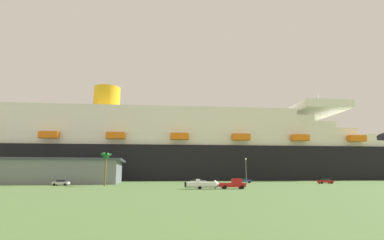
% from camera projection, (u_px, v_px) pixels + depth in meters
% --- Properties ---
extents(ground_plane, '(600.00, 600.00, 0.00)m').
position_uv_depth(ground_plane, '(183.00, 182.00, 111.82)').
color(ground_plane, '#4C6B38').
extents(cruise_ship, '(283.72, 49.85, 53.60)m').
position_uv_depth(cruise_ship, '(185.00, 151.00, 152.39)').
color(cruise_ship, black).
rests_on(cruise_ship, ground_plane).
extents(terminal_building, '(66.76, 28.49, 7.94)m').
position_uv_depth(terminal_building, '(20.00, 171.00, 99.64)').
color(terminal_building, slate).
rests_on(terminal_building, ground_plane).
extents(pickup_truck, '(5.75, 2.66, 2.20)m').
position_uv_depth(pickup_truck, '(233.00, 184.00, 66.27)').
color(pickup_truck, red).
rests_on(pickup_truck, ground_plane).
extents(small_boat_on_trailer, '(8.87, 2.70, 2.15)m').
position_uv_depth(small_boat_on_trailer, '(205.00, 185.00, 65.85)').
color(small_boat_on_trailer, '#595960').
rests_on(small_boat_on_trailer, ground_plane).
extents(palm_tree, '(3.13, 2.89, 8.90)m').
position_uv_depth(palm_tree, '(106.00, 159.00, 81.87)').
color(palm_tree, brown).
rests_on(palm_tree, ground_plane).
extents(street_lamp, '(0.56, 0.56, 7.77)m').
position_uv_depth(street_lamp, '(246.00, 167.00, 89.71)').
color(street_lamp, slate).
rests_on(street_lamp, ground_plane).
extents(parked_car_red_hatchback, '(4.94, 2.45, 1.58)m').
position_uv_depth(parked_car_red_hatchback, '(326.00, 181.00, 98.41)').
color(parked_car_red_hatchback, red).
rests_on(parked_car_red_hatchback, ground_plane).
extents(parked_car_silver_sedan, '(4.49, 2.52, 1.58)m').
position_uv_depth(parked_car_silver_sedan, '(61.00, 183.00, 83.37)').
color(parked_car_silver_sedan, silver).
rests_on(parked_car_silver_sedan, ground_plane).
extents(parked_car_white_van, '(5.04, 2.78, 1.58)m').
position_uv_depth(parked_car_white_van, '(198.00, 181.00, 94.49)').
color(parked_car_white_van, white).
rests_on(parked_car_white_van, ground_plane).
extents(parked_car_blue_suv, '(4.73, 2.69, 1.58)m').
position_uv_depth(parked_car_blue_suv, '(245.00, 180.00, 105.96)').
color(parked_car_blue_suv, '#264C99').
rests_on(parked_car_blue_suv, ground_plane).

